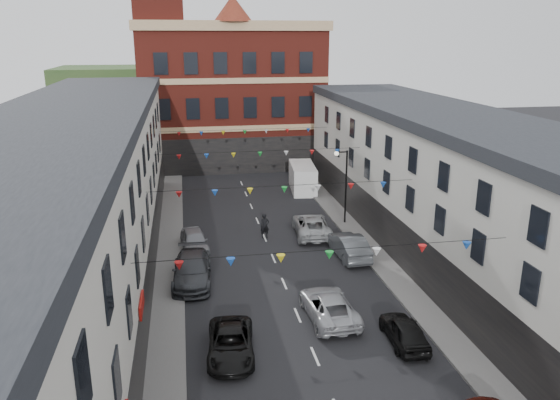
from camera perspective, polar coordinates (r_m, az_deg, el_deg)
ground at (r=30.13m, az=1.85°, el=-11.96°), size 160.00×160.00×0.00m
pavement_left at (r=31.36m, az=-11.60°, el=-10.94°), size 1.80×64.00×0.15m
pavement_right at (r=33.72m, az=12.83°, el=-8.96°), size 1.80×64.00×0.15m
terrace_left at (r=29.01m, az=-21.93°, el=-2.83°), size 8.40×56.00×10.70m
terrace_right at (r=33.36m, az=21.78°, el=-1.24°), size 8.40×56.00×9.70m
civic_building at (r=64.33m, az=-5.17°, el=11.04°), size 20.60×13.30×18.50m
clock_tower at (r=60.86m, az=-12.45°, el=16.82°), size 5.60×5.60×30.00m
distant_hill at (r=88.35m, az=-9.17°, el=10.40°), size 40.00×14.00×10.00m
street_lamp at (r=42.95m, az=6.62°, el=2.41°), size 1.10×0.36×6.00m
car_left_c at (r=26.56m, az=-5.17°, el=-14.69°), size 2.54×4.80×1.29m
car_left_d at (r=33.90m, az=-9.19°, el=-7.23°), size 2.59×5.71×1.62m
car_left_e at (r=38.72m, az=-8.94°, el=-4.23°), size 2.16×4.49×1.48m
car_right_d at (r=28.05m, az=12.86°, el=-13.18°), size 1.73×3.99×1.34m
car_right_e at (r=37.52m, az=7.17°, el=-4.73°), size 1.92×4.99×1.62m
car_right_f at (r=41.30m, az=3.32°, el=-2.66°), size 2.98×5.68×1.53m
moving_car at (r=29.66m, az=5.12°, el=-10.95°), size 2.54×5.21×1.43m
white_van at (r=53.11m, az=2.37°, el=2.35°), size 2.78×5.91×2.53m
pedestrian at (r=40.56m, az=-1.60°, el=-2.74°), size 0.73×0.52×1.88m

